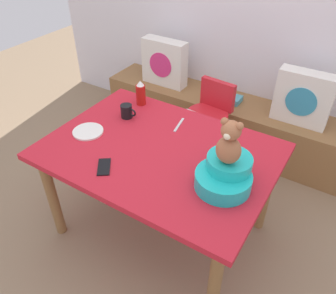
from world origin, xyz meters
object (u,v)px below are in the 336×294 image
(pillow_floral_right, at_px, (303,98))
(dining_table, at_px, (160,161))
(infant_seat_teal, at_px, (225,175))
(cell_phone, at_px, (104,167))
(ketchup_bottle, at_px, (141,93))
(book_stack, at_px, (230,98))
(pillow_floral_left, at_px, (164,63))
(teddy_bear, at_px, (229,143))
(highchair, at_px, (208,116))
(dinner_plate_near, at_px, (88,131))
(coffee_mug, at_px, (127,111))

(pillow_floral_right, relative_size, dining_table, 0.32)
(infant_seat_teal, relative_size, cell_phone, 2.29)
(infant_seat_teal, xyz_separation_m, ketchup_bottle, (-0.88, 0.46, 0.02))
(pillow_floral_right, xyz_separation_m, ketchup_bottle, (-0.98, -0.84, 0.15))
(book_stack, relative_size, infant_seat_teal, 0.61)
(pillow_floral_left, relative_size, teddy_bear, 1.76)
(pillow_floral_left, bearing_deg, book_stack, 1.72)
(highchair, relative_size, dinner_plate_near, 3.95)
(pillow_floral_left, distance_m, coffee_mug, 1.11)
(highchair, xyz_separation_m, ketchup_bottle, (-0.35, -0.42, 0.31))
(ketchup_bottle, bearing_deg, dinner_plate_near, -99.29)
(pillow_floral_left, bearing_deg, pillow_floral_right, 0.00)
(pillow_floral_right, xyz_separation_m, highchair, (-0.62, -0.42, -0.16))
(pillow_floral_right, xyz_separation_m, coffee_mug, (-0.95, -1.04, 0.11))
(teddy_bear, bearing_deg, dining_table, 170.39)
(teddy_bear, height_order, cell_phone, teddy_bear)
(teddy_bear, xyz_separation_m, ketchup_bottle, (-0.88, 0.47, -0.19))
(pillow_floral_left, xyz_separation_m, teddy_bear, (1.21, -1.31, 0.34))
(coffee_mug, bearing_deg, highchair, 62.28)
(pillow_floral_left, height_order, cell_phone, pillow_floral_left)
(book_stack, bearing_deg, pillow_floral_left, -178.28)
(dining_table, bearing_deg, ketchup_bottle, 136.89)
(highchair, bearing_deg, teddy_bear, -59.57)
(dinner_plate_near, xyz_separation_m, cell_phone, (0.32, -0.21, -0.00))
(teddy_bear, distance_m, coffee_mug, 0.92)
(pillow_floral_right, distance_m, book_stack, 0.65)
(highchair, bearing_deg, dinner_plate_near, -115.52)
(highchair, bearing_deg, cell_phone, -95.84)
(infant_seat_teal, bearing_deg, coffee_mug, 162.87)
(coffee_mug, bearing_deg, pillow_floral_left, 108.99)
(pillow_floral_right, distance_m, cell_phone, 1.71)
(pillow_floral_right, bearing_deg, infant_seat_teal, -94.46)
(teddy_bear, bearing_deg, pillow_floral_right, 85.54)
(teddy_bear, bearing_deg, infant_seat_teal, 90.00)
(dining_table, bearing_deg, highchair, 94.09)
(ketchup_bottle, bearing_deg, coffee_mug, -82.84)
(cell_phone, bearing_deg, pillow_floral_left, 73.84)
(coffee_mug, distance_m, cell_phone, 0.54)
(highchair, xyz_separation_m, infant_seat_teal, (0.52, -0.89, 0.29))
(coffee_mug, bearing_deg, infant_seat_teal, -17.13)
(book_stack, bearing_deg, coffee_mug, -107.59)
(teddy_bear, height_order, dinner_plate_near, teddy_bear)
(book_stack, relative_size, coffee_mug, 1.67)
(teddy_bear, xyz_separation_m, dinner_plate_near, (-0.96, -0.02, -0.27))
(pillow_floral_right, height_order, cell_phone, pillow_floral_right)
(cell_phone, bearing_deg, dinner_plate_near, 109.59)
(dinner_plate_near, bearing_deg, book_stack, 71.82)
(highchair, height_order, ketchup_bottle, ketchup_bottle)
(coffee_mug, xyz_separation_m, cell_phone, (0.21, -0.50, -0.04))
(book_stack, height_order, dinner_plate_near, dinner_plate_near)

